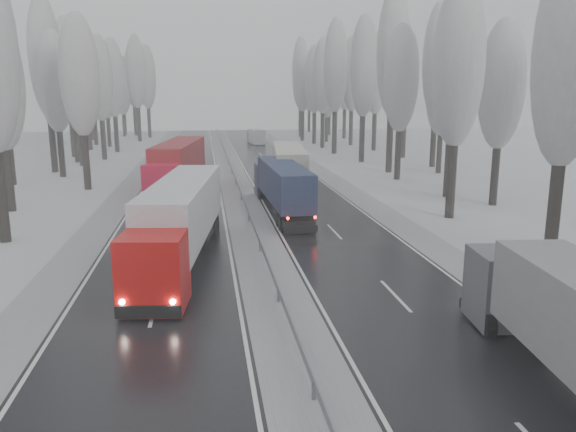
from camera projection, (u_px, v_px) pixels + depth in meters
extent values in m
cube|color=black|center=(316.00, 213.00, 42.36)|extent=(7.50, 200.00, 0.03)
cube|color=black|center=(175.00, 217.00, 40.85)|extent=(7.50, 200.00, 0.03)
cube|color=#ABAEB4|center=(247.00, 215.00, 41.61)|extent=(3.00, 200.00, 0.04)
cube|color=#ABAEB4|center=(379.00, 211.00, 43.07)|extent=(2.40, 200.00, 0.04)
cube|color=#ABAEB4|center=(105.00, 219.00, 40.14)|extent=(2.40, 200.00, 0.04)
cube|color=slate|center=(247.00, 207.00, 41.48)|extent=(0.06, 200.00, 0.32)
cube|color=slate|center=(249.00, 217.00, 39.61)|extent=(0.12, 0.12, 0.60)
cube|color=slate|center=(229.00, 163.00, 70.54)|extent=(0.12, 0.12, 0.60)
cylinder|color=black|center=(554.00, 211.00, 29.32)|extent=(0.68, 0.68, 5.60)
ellipsoid|color=gray|center=(570.00, 52.00, 27.61)|extent=(3.60, 3.60, 11.45)
cylinder|color=black|center=(451.00, 179.00, 40.22)|extent=(0.68, 0.68, 5.62)
ellipsoid|color=gray|center=(459.00, 64.00, 38.51)|extent=(3.60, 3.60, 11.48)
cylinder|color=black|center=(495.00, 175.00, 44.95)|extent=(0.64, 0.64, 4.94)
ellipsoid|color=gray|center=(502.00, 84.00, 43.45)|extent=(3.60, 3.60, 10.09)
cylinder|color=black|center=(448.00, 166.00, 48.60)|extent=(0.66, 0.66, 5.32)
ellipsoid|color=gray|center=(454.00, 76.00, 46.98)|extent=(3.60, 3.60, 10.88)
cylinder|color=black|center=(453.00, 155.00, 52.68)|extent=(0.72, 0.72, 6.31)
ellipsoid|color=gray|center=(459.00, 56.00, 50.76)|extent=(3.60, 3.60, 12.90)
cylinder|color=black|center=(398.00, 154.00, 58.55)|extent=(0.67, 0.67, 5.38)
ellipsoid|color=gray|center=(401.00, 78.00, 56.92)|extent=(3.60, 3.60, 10.98)
cylinder|color=black|center=(439.00, 153.00, 63.40)|extent=(0.62, 0.62, 4.59)
ellipsoid|color=gray|center=(443.00, 93.00, 62.00)|extent=(3.60, 3.60, 9.39)
cylinder|color=black|center=(390.00, 142.00, 63.75)|extent=(0.76, 0.76, 6.95)
ellipsoid|color=gray|center=(393.00, 51.00, 61.63)|extent=(3.60, 3.60, 14.19)
cylinder|color=black|center=(433.00, 140.00, 68.64)|extent=(0.74, 0.74, 6.59)
ellipsoid|color=gray|center=(438.00, 60.00, 66.64)|extent=(3.60, 3.60, 13.46)
cylinder|color=black|center=(362.00, 138.00, 73.67)|extent=(0.72, 0.72, 6.37)
ellipsoid|color=gray|center=(364.00, 66.00, 71.73)|extent=(3.60, 3.60, 13.01)
cylinder|color=black|center=(404.00, 136.00, 78.60)|extent=(0.70, 0.70, 5.97)
ellipsoid|color=gray|center=(406.00, 74.00, 76.78)|extent=(3.60, 3.60, 12.20)
cylinder|color=black|center=(334.00, 131.00, 83.79)|extent=(0.74, 0.74, 6.65)
ellipsoid|color=gray|center=(336.00, 66.00, 81.76)|extent=(3.60, 3.60, 13.59)
cylinder|color=black|center=(374.00, 131.00, 88.77)|extent=(0.71, 0.71, 6.14)
ellipsoid|color=gray|center=(376.00, 74.00, 86.90)|extent=(3.60, 3.60, 12.54)
cylinder|color=black|center=(322.00, 129.00, 93.31)|extent=(0.71, 0.71, 6.05)
ellipsoid|color=gray|center=(323.00, 76.00, 91.46)|extent=(3.60, 3.60, 12.37)
cylinder|color=black|center=(351.00, 127.00, 97.99)|extent=(0.72, 0.72, 6.30)
ellipsoid|color=gray|center=(352.00, 74.00, 96.08)|extent=(3.60, 3.60, 12.87)
cylinder|color=black|center=(314.00, 127.00, 100.59)|extent=(0.70, 0.70, 5.88)
ellipsoid|color=gray|center=(315.00, 79.00, 98.80)|extent=(3.60, 3.60, 12.00)
cylinder|color=black|center=(327.00, 129.00, 105.02)|extent=(0.64, 0.64, 4.86)
ellipsoid|color=gray|center=(327.00, 91.00, 103.54)|extent=(3.60, 3.60, 9.92)
cylinder|color=black|center=(302.00, 125.00, 107.32)|extent=(0.70, 0.70, 5.98)
ellipsoid|color=gray|center=(303.00, 79.00, 105.50)|extent=(3.60, 3.60, 12.21)
cylinder|color=black|center=(344.00, 123.00, 112.48)|extent=(0.71, 0.71, 6.19)
ellipsoid|color=gray|center=(345.00, 78.00, 110.60)|extent=(3.60, 3.60, 12.64)
cylinder|color=black|center=(301.00, 120.00, 116.92)|extent=(0.75, 0.75, 6.86)
ellipsoid|color=gray|center=(301.00, 72.00, 114.84)|extent=(3.60, 3.60, 14.01)
cylinder|color=black|center=(329.00, 122.00, 121.93)|extent=(0.68, 0.68, 5.55)
ellipsoid|color=gray|center=(330.00, 85.00, 120.24)|extent=(3.60, 3.60, 11.33)
cylinder|color=black|center=(300.00, 120.00, 127.46)|extent=(0.71, 0.71, 6.09)
ellipsoid|color=gray|center=(300.00, 80.00, 125.60)|extent=(3.60, 3.60, 12.45)
cylinder|color=black|center=(309.00, 120.00, 131.79)|extent=(0.67, 0.67, 5.49)
ellipsoid|color=gray|center=(309.00, 86.00, 130.12)|extent=(3.60, 3.60, 11.21)
cylinder|color=black|center=(1.00, 194.00, 33.57)|extent=(0.69, 0.69, 5.83)
cylinder|color=black|center=(9.00, 179.00, 42.59)|extent=(0.65, 0.65, 5.03)
cylinder|color=black|center=(86.00, 161.00, 52.30)|extent=(0.67, 0.67, 5.44)
ellipsoid|color=gray|center=(79.00, 75.00, 50.64)|extent=(3.60, 3.60, 11.11)
cylinder|color=black|center=(10.00, 156.00, 55.00)|extent=(0.69, 0.69, 5.72)
ellipsoid|color=gray|center=(1.00, 70.00, 53.26)|extent=(3.60, 3.60, 11.69)
cylinder|color=black|center=(61.00, 153.00, 60.39)|extent=(0.66, 0.66, 5.23)
ellipsoid|color=gray|center=(55.00, 81.00, 58.80)|extent=(3.60, 3.60, 10.68)
cylinder|color=black|center=(53.00, 143.00, 63.85)|extent=(0.74, 0.74, 6.60)
ellipsoid|color=gray|center=(45.00, 57.00, 61.84)|extent=(3.60, 3.60, 13.49)
cylinder|color=black|center=(81.00, 145.00, 69.72)|extent=(0.65, 0.65, 5.16)
ellipsoid|color=gray|center=(76.00, 84.00, 68.15)|extent=(3.60, 3.60, 10.54)
cylinder|color=black|center=(76.00, 140.00, 73.32)|extent=(0.69, 0.69, 5.79)
ellipsoid|color=gray|center=(71.00, 75.00, 71.55)|extent=(3.60, 3.60, 11.84)
cylinder|color=black|center=(103.00, 139.00, 76.43)|extent=(0.68, 0.68, 5.64)
ellipsoid|color=gray|center=(99.00, 78.00, 74.71)|extent=(3.60, 3.60, 11.53)
cylinder|color=black|center=(73.00, 134.00, 79.50)|extent=(0.73, 0.73, 6.56)
ellipsoid|color=gray|center=(67.00, 65.00, 77.51)|extent=(3.60, 3.60, 13.40)
cylinder|color=black|center=(116.00, 133.00, 86.19)|extent=(0.69, 0.69, 5.79)
ellipsoid|color=gray|center=(113.00, 78.00, 84.43)|extent=(3.60, 3.60, 11.84)
cylinder|color=black|center=(89.00, 129.00, 89.28)|extent=(0.74, 0.74, 6.65)
ellipsoid|color=gray|center=(84.00, 67.00, 87.26)|extent=(3.60, 3.60, 13.58)
cylinder|color=black|center=(109.00, 132.00, 94.92)|extent=(0.65, 0.65, 5.12)
ellipsoid|color=gray|center=(106.00, 87.00, 93.36)|extent=(3.60, 3.60, 10.46)
cylinder|color=black|center=(95.00, 128.00, 98.30)|extent=(0.69, 0.69, 5.84)
ellipsoid|color=gray|center=(92.00, 79.00, 96.52)|extent=(3.60, 3.60, 11.92)
cylinder|color=black|center=(139.00, 123.00, 105.74)|extent=(0.74, 0.74, 6.67)
ellipsoid|color=gray|center=(136.00, 71.00, 103.71)|extent=(3.60, 3.60, 13.63)
cylinder|color=black|center=(93.00, 124.00, 108.34)|extent=(0.72, 0.72, 6.31)
ellipsoid|color=gray|center=(89.00, 76.00, 106.42)|extent=(3.60, 3.60, 12.88)
cylinder|color=black|center=(149.00, 122.00, 115.00)|extent=(0.72, 0.72, 6.29)
ellipsoid|color=gray|center=(147.00, 77.00, 113.09)|extent=(3.60, 3.60, 12.84)
cylinder|color=black|center=(124.00, 125.00, 118.22)|extent=(0.64, 0.64, 4.86)
ellipsoid|color=gray|center=(122.00, 91.00, 116.74)|extent=(3.60, 3.60, 9.92)
cylinder|color=black|center=(135.00, 120.00, 120.83)|extent=(0.74, 0.74, 6.63)
ellipsoid|color=gray|center=(133.00, 75.00, 118.81)|extent=(3.60, 3.60, 13.54)
cylinder|color=black|center=(125.00, 121.00, 124.39)|extent=(0.69, 0.69, 5.79)
ellipsoid|color=gray|center=(122.00, 83.00, 122.63)|extent=(3.60, 3.60, 11.82)
cube|color=#55555A|center=(508.00, 290.00, 21.14)|extent=(2.60, 2.69, 2.84)
cube|color=black|center=(497.00, 264.00, 22.15)|extent=(2.17, 0.32, 0.95)
cube|color=black|center=(492.00, 306.00, 22.63)|extent=(2.37, 0.38, 0.47)
cylinder|color=black|center=(488.00, 325.00, 20.59)|extent=(0.43, 1.01, 0.98)
cylinder|color=black|center=(541.00, 324.00, 20.67)|extent=(0.43, 1.01, 0.98)
sphere|color=white|center=(471.00, 297.00, 22.53)|extent=(0.21, 0.21, 0.21)
sphere|color=white|center=(515.00, 297.00, 22.61)|extent=(0.21, 0.21, 0.21)
cube|color=#1A1A41|center=(270.00, 180.00, 48.28)|extent=(2.36, 2.45, 2.76)
cube|color=black|center=(268.00, 171.00, 49.24)|extent=(2.11, 0.15, 0.92)
cube|color=black|center=(268.00, 191.00, 49.70)|extent=(2.30, 0.20, 0.46)
cube|color=#131D34|center=(284.00, 182.00, 41.18)|extent=(2.67, 12.00, 2.57)
cube|color=black|center=(299.00, 227.00, 35.81)|extent=(2.12, 0.17, 0.41)
cube|color=black|center=(292.00, 215.00, 38.38)|extent=(2.16, 5.11, 0.41)
cube|color=black|center=(298.00, 228.00, 36.33)|extent=(2.11, 0.11, 0.55)
cylinder|color=black|center=(260.00, 194.00, 47.63)|extent=(0.35, 0.96, 0.96)
cylinder|color=black|center=(282.00, 193.00, 47.95)|extent=(0.35, 0.96, 0.96)
cylinder|color=black|center=(279.00, 220.00, 37.90)|extent=(0.35, 0.96, 0.96)
cylinder|color=black|center=(307.00, 219.00, 38.23)|extent=(0.35, 0.96, 0.96)
cylinder|color=black|center=(282.00, 224.00, 36.75)|extent=(0.35, 0.96, 0.96)
cylinder|color=black|center=(310.00, 223.00, 37.08)|extent=(0.35, 0.96, 0.96)
sphere|color=#FF0C05|center=(286.00, 216.00, 35.44)|extent=(0.18, 0.18, 0.18)
sphere|color=#FF0C05|center=(313.00, 215.00, 35.74)|extent=(0.18, 0.18, 0.18)
sphere|color=white|center=(258.00, 187.00, 49.50)|extent=(0.20, 0.20, 0.20)
sphere|color=white|center=(278.00, 186.00, 49.80)|extent=(0.20, 0.20, 0.20)
cube|color=#B6B1A1|center=(286.00, 164.00, 58.57)|extent=(2.78, 2.87, 3.03)
cube|color=black|center=(285.00, 156.00, 59.65)|extent=(2.32, 0.34, 1.01)
cube|color=black|center=(285.00, 173.00, 60.16)|extent=(2.52, 0.41, 0.50)
cube|color=beige|center=(289.00, 163.00, 50.66)|extent=(3.91, 13.31, 2.83)
cube|color=black|center=(293.00, 200.00, 44.67)|extent=(2.32, 0.36, 0.45)
cube|color=black|center=(291.00, 191.00, 47.54)|extent=(2.78, 5.75, 0.45)
cube|color=black|center=(293.00, 201.00, 45.26)|extent=(2.31, 0.30, 0.61)
cylinder|color=black|center=(276.00, 176.00, 57.98)|extent=(0.46, 1.08, 1.05)
cylinder|color=black|center=(296.00, 176.00, 58.07)|extent=(0.46, 1.08, 1.05)
cylinder|color=black|center=(279.00, 195.00, 47.15)|extent=(0.46, 1.08, 1.05)
cylinder|color=black|center=(304.00, 194.00, 47.24)|extent=(0.46, 1.08, 1.05)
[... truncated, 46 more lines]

